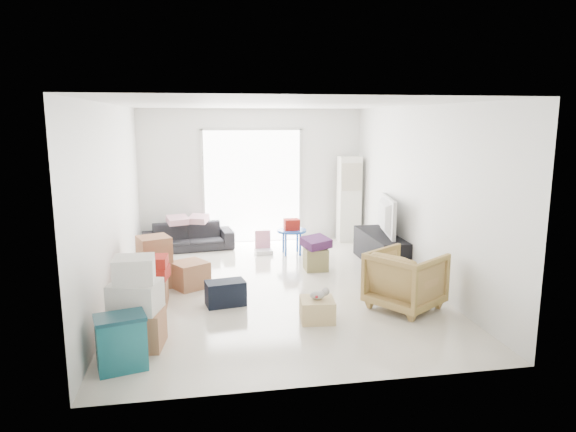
% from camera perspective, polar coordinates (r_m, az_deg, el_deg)
% --- Properties ---
extents(room_shell, '(4.98, 6.48, 3.18)m').
position_cam_1_polar(room_shell, '(7.53, -1.59, 1.99)').
color(room_shell, white).
rests_on(room_shell, ground).
extents(sliding_door, '(2.10, 0.04, 2.33)m').
position_cam_1_polar(sliding_door, '(10.48, -3.97, 3.85)').
color(sliding_door, white).
rests_on(sliding_door, room_shell).
extents(ac_tower, '(0.45, 0.30, 1.75)m').
position_cam_1_polar(ac_tower, '(10.59, 6.80, 1.86)').
color(ac_tower, white).
rests_on(ac_tower, room_shell).
extents(tv_console, '(0.48, 1.60, 0.53)m').
position_cam_1_polar(tv_console, '(9.08, 10.22, -3.64)').
color(tv_console, black).
rests_on(tv_console, room_shell).
extents(television, '(0.84, 1.22, 0.15)m').
position_cam_1_polar(television, '(9.01, 10.29, -1.54)').
color(television, black).
rests_on(television, tv_console).
extents(sofa, '(1.76, 0.69, 0.67)m').
position_cam_1_polar(sofa, '(10.10, -11.07, -1.81)').
color(sofa, black).
rests_on(sofa, room_shell).
extents(pillow_left, '(0.40, 0.35, 0.11)m').
position_cam_1_polar(pillow_left, '(10.02, -12.21, 0.31)').
color(pillow_left, '#D49AA4').
rests_on(pillow_left, sofa).
extents(pillow_right, '(0.48, 0.44, 0.13)m').
position_cam_1_polar(pillow_right, '(10.05, -9.94, 0.51)').
color(pillow_right, '#D49AA4').
rests_on(pillow_right, sofa).
extents(armchair, '(1.12, 1.13, 0.86)m').
position_cam_1_polar(armchair, '(7.03, 12.94, -6.62)').
color(armchair, '#AF844D').
rests_on(armchair, room_shell).
extents(storage_bins, '(0.56, 0.46, 0.57)m').
position_cam_1_polar(storage_bins, '(5.57, -18.04, -13.18)').
color(storage_bins, '#155B63').
rests_on(storage_bins, room_shell).
extents(box_stack_a, '(0.62, 0.54, 1.03)m').
position_cam_1_polar(box_stack_a, '(5.95, -16.52, -9.70)').
color(box_stack_a, '#9C6946').
rests_on(box_stack_a, room_shell).
extents(box_stack_b, '(0.59, 0.50, 0.67)m').
position_cam_1_polar(box_stack_b, '(7.28, -15.28, -7.11)').
color(box_stack_b, '#9C6946').
rests_on(box_stack_b, room_shell).
extents(box_stack_c, '(0.57, 0.57, 0.77)m').
position_cam_1_polar(box_stack_c, '(8.00, -14.58, -4.99)').
color(box_stack_c, '#9C6946').
rests_on(box_stack_c, room_shell).
extents(loose_box, '(0.65, 0.65, 0.39)m').
position_cam_1_polar(loose_box, '(7.88, -10.88, -6.42)').
color(loose_box, '#9C6946').
rests_on(loose_box, room_shell).
extents(duffel_bag, '(0.57, 0.40, 0.34)m').
position_cam_1_polar(duffel_bag, '(7.09, -6.95, -8.50)').
color(duffel_bag, black).
rests_on(duffel_bag, room_shell).
extents(ottoman, '(0.37, 0.37, 0.37)m').
position_cam_1_polar(ottoman, '(8.63, 3.10, -4.80)').
color(ottoman, olive).
rests_on(ottoman, room_shell).
extents(blanket, '(0.51, 0.51, 0.14)m').
position_cam_1_polar(blanket, '(8.57, 3.11, -3.16)').
color(blanket, '#522357').
rests_on(blanket, ottoman).
extents(kids_table, '(0.54, 0.54, 0.67)m').
position_cam_1_polar(kids_table, '(9.54, 0.41, -1.46)').
color(kids_table, '#1B4AB0').
rests_on(kids_table, room_shell).
extents(toy_walker, '(0.33, 0.29, 0.42)m').
position_cam_1_polar(toy_walker, '(9.70, -2.77, -3.46)').
color(toy_walker, silver).
rests_on(toy_walker, room_shell).
extents(wood_crate, '(0.46, 0.46, 0.28)m').
position_cam_1_polar(wood_crate, '(6.55, 3.27, -10.35)').
color(wood_crate, tan).
rests_on(wood_crate, room_shell).
extents(plush_bunny, '(0.26, 0.16, 0.13)m').
position_cam_1_polar(plush_bunny, '(6.50, 3.52, -8.67)').
color(plush_bunny, '#B2ADA8').
rests_on(plush_bunny, wood_crate).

